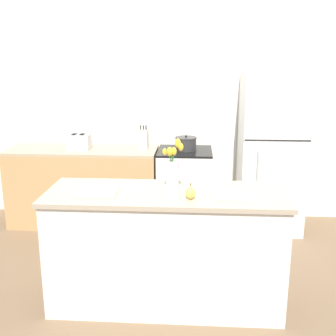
% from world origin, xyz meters
% --- Properties ---
extents(ground_plane, '(10.00, 10.00, 0.00)m').
position_xyz_m(ground_plane, '(0.00, 0.00, 0.00)').
color(ground_plane, brown).
extents(back_wall, '(5.20, 0.08, 2.70)m').
position_xyz_m(back_wall, '(0.00, 2.00, 1.35)').
color(back_wall, silver).
rests_on(back_wall, ground_plane).
extents(kitchen_island, '(1.80, 0.66, 0.92)m').
position_xyz_m(kitchen_island, '(0.00, 0.00, 0.46)').
color(kitchen_island, silver).
rests_on(kitchen_island, ground_plane).
extents(back_counter, '(1.68, 0.60, 0.89)m').
position_xyz_m(back_counter, '(-1.06, 1.60, 0.44)').
color(back_counter, tan).
rests_on(back_counter, ground_plane).
extents(stove_range, '(0.60, 0.61, 0.89)m').
position_xyz_m(stove_range, '(0.10, 1.60, 0.44)').
color(stove_range, silver).
rests_on(stove_range, ground_plane).
extents(refrigerator, '(0.68, 0.67, 1.73)m').
position_xyz_m(refrigerator, '(1.05, 1.60, 0.87)').
color(refrigerator, white).
rests_on(refrigerator, ground_plane).
extents(flower_vase, '(0.15, 0.16, 0.40)m').
position_xyz_m(flower_vase, '(0.05, -0.03, 1.08)').
color(flower_vase, silver).
rests_on(flower_vase, kitchen_island).
extents(pear_figurine, '(0.07, 0.07, 0.12)m').
position_xyz_m(pear_figurine, '(0.19, -0.15, 0.96)').
color(pear_figurine, '#E5CC4C').
rests_on(pear_figurine, kitchen_island).
extents(plate_setting_left, '(0.30, 0.30, 0.02)m').
position_xyz_m(plate_setting_left, '(-0.50, -0.05, 0.93)').
color(plate_setting_left, beige).
rests_on(plate_setting_left, kitchen_island).
extents(plate_setting_right, '(0.30, 0.30, 0.02)m').
position_xyz_m(plate_setting_right, '(0.50, -0.05, 0.93)').
color(plate_setting_right, beige).
rests_on(plate_setting_right, kitchen_island).
extents(toaster, '(0.28, 0.18, 0.17)m').
position_xyz_m(toaster, '(-1.09, 1.57, 0.97)').
color(toaster, '#B7BABC').
rests_on(toaster, back_counter).
extents(cooking_pot, '(0.24, 0.24, 0.17)m').
position_xyz_m(cooking_pot, '(0.11, 1.61, 0.96)').
color(cooking_pot, '#2D2D2D').
rests_on(cooking_pot, stove_range).
extents(knife_block, '(0.10, 0.14, 0.27)m').
position_xyz_m(knife_block, '(-0.37, 1.63, 1.00)').
color(knife_block, beige).
rests_on(knife_block, back_counter).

